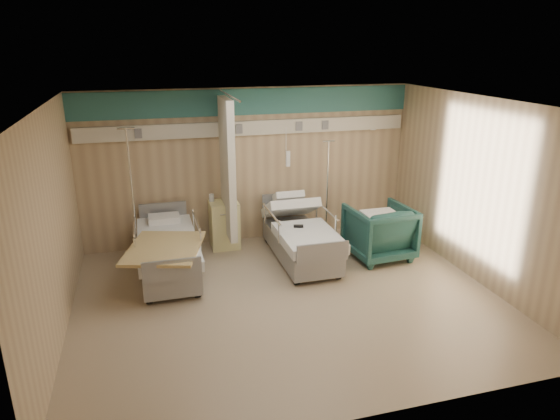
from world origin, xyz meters
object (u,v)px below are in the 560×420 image
at_px(visitor_armchair, 379,232).
at_px(iv_stand_left, 136,232).
at_px(bedside_cabinet, 224,225).
at_px(bed_left, 169,256).
at_px(iv_stand_right, 326,220).
at_px(bed_right, 301,242).

distance_m(visitor_armchair, iv_stand_left, 4.16).
bearing_deg(bedside_cabinet, bed_left, -139.40).
relative_size(bedside_cabinet, visitor_armchair, 0.84).
relative_size(bedside_cabinet, iv_stand_right, 0.45).
height_order(bedside_cabinet, visitor_armchair, visitor_armchair).
bearing_deg(iv_stand_left, bed_right, -17.76).
bearing_deg(visitor_armchair, bedside_cabinet, -29.39).
xyz_separation_m(bed_left, iv_stand_left, (-0.48, 0.86, 0.15)).
height_order(bed_left, iv_stand_right, iv_stand_right).
xyz_separation_m(visitor_armchair, iv_stand_right, (-0.58, 1.01, -0.08)).
relative_size(visitor_armchair, iv_stand_right, 0.54).
relative_size(bed_left, iv_stand_left, 0.96).
relative_size(bed_right, iv_stand_right, 1.15).
xyz_separation_m(bed_left, iv_stand_right, (2.94, 0.75, 0.07)).
xyz_separation_m(bedside_cabinet, iv_stand_right, (1.89, -0.15, -0.04)).
distance_m(bed_right, bed_left, 2.20).
bearing_deg(iv_stand_left, iv_stand_right, -1.81).
distance_m(bed_left, visitor_armchair, 3.54).
xyz_separation_m(bedside_cabinet, iv_stand_left, (-1.53, -0.04, 0.04)).
bearing_deg(bed_right, visitor_armchair, -11.07).
relative_size(bed_right, bedside_cabinet, 2.54).
height_order(bed_left, visitor_armchair, visitor_armchair).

